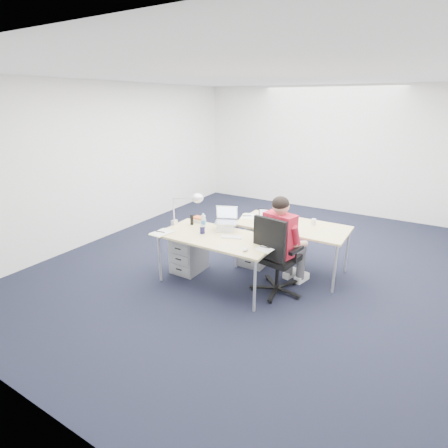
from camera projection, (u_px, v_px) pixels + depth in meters
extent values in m
plane|color=black|center=(257.00, 262.00, 5.63)|extent=(7.00, 7.00, 0.00)
cube|color=white|center=(326.00, 150.00, 7.99)|extent=(6.00, 0.02, 2.80)
cube|color=white|center=(33.00, 270.00, 2.34)|extent=(6.00, 0.02, 2.80)
cube|color=white|center=(116.00, 160.00, 6.62)|extent=(0.02, 7.00, 2.80)
cube|color=white|center=(263.00, 74.00, 4.69)|extent=(6.00, 7.00, 0.01)
cube|color=#DBC47E|center=(217.00, 237.00, 4.74)|extent=(1.60, 0.80, 0.03)
cylinder|color=#B7BABC|center=(160.00, 259.00, 4.95)|extent=(0.04, 0.04, 0.70)
cylinder|color=#B7BABC|center=(255.00, 286.00, 4.22)|extent=(0.04, 0.04, 0.70)
cylinder|color=#B7BABC|center=(189.00, 242.00, 5.51)|extent=(0.04, 0.04, 0.70)
cylinder|color=#B7BABC|center=(277.00, 264.00, 4.78)|extent=(0.04, 0.04, 0.70)
cube|color=#DBC47E|center=(292.00, 226.00, 5.16)|extent=(1.60, 0.80, 0.03)
cylinder|color=#B7BABC|center=(236.00, 246.00, 5.37)|extent=(0.04, 0.04, 0.70)
cylinder|color=#B7BABC|center=(335.00, 269.00, 4.64)|extent=(0.04, 0.04, 0.70)
cylinder|color=#B7BABC|center=(256.00, 232.00, 5.93)|extent=(0.04, 0.04, 0.70)
cylinder|color=#B7BABC|center=(347.00, 251.00, 5.20)|extent=(0.04, 0.04, 0.70)
cylinder|color=black|center=(277.00, 273.00, 4.70)|extent=(0.05, 0.05, 0.43)
cube|color=black|center=(278.00, 258.00, 4.63)|extent=(0.54, 0.54, 0.08)
cube|color=black|center=(269.00, 239.00, 4.34)|extent=(0.46, 0.12, 0.54)
cube|color=#B2192C|center=(279.00, 234.00, 4.53)|extent=(0.45, 0.31, 0.56)
sphere|color=tan|center=(281.00, 206.00, 4.40)|extent=(0.22, 0.22, 0.22)
cube|color=#939598|center=(189.00, 253.00, 5.30)|extent=(0.40, 0.50, 0.55)
cube|color=#939598|center=(256.00, 247.00, 5.53)|extent=(0.40, 0.50, 0.55)
cube|color=white|center=(232.00, 237.00, 4.69)|extent=(0.30, 0.20, 0.01)
ellipsoid|color=white|center=(245.00, 249.00, 4.27)|extent=(0.06, 0.10, 0.04)
cylinder|color=#181542|center=(202.00, 230.00, 4.81)|extent=(0.08, 0.08, 0.11)
cylinder|color=silver|center=(203.00, 221.00, 5.02)|extent=(0.08, 0.08, 0.21)
cube|color=silver|center=(199.00, 219.00, 5.27)|extent=(0.21, 0.18, 0.08)
cube|color=black|center=(192.00, 220.00, 5.14)|extent=(0.05, 0.04, 0.16)
cube|color=#F3FF93|center=(161.00, 233.00, 4.85)|extent=(0.24, 0.32, 0.01)
cube|color=#F3FF93|center=(266.00, 248.00, 4.34)|extent=(0.23, 0.30, 0.01)
cylinder|color=white|center=(314.00, 222.00, 5.14)|extent=(0.08, 0.08, 0.10)
cube|color=white|center=(248.00, 217.00, 5.51)|extent=(0.28, 0.34, 0.01)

